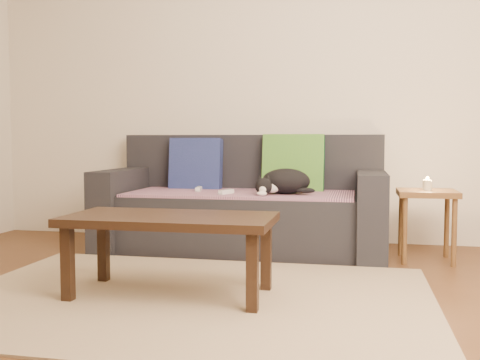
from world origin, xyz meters
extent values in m
plane|color=brown|center=(0.00, 0.00, 0.00)|extent=(4.50, 4.50, 0.00)
cube|color=beige|center=(0.00, 2.00, 1.30)|extent=(4.50, 0.04, 2.60)
cube|color=#232328|center=(0.00, 1.50, 0.21)|extent=(1.70, 0.78, 0.42)
cube|color=#232328|center=(0.00, 1.90, 0.65)|extent=(2.10, 0.18, 0.45)
cube|color=#232328|center=(-0.95, 1.50, 0.30)|extent=(0.20, 0.90, 0.60)
cube|color=#232328|center=(0.95, 1.50, 0.30)|extent=(0.20, 0.90, 0.60)
cube|color=#432648|center=(0.00, 1.48, 0.43)|extent=(1.66, 0.74, 0.02)
cube|color=#0F1D42|center=(-0.43, 1.74, 0.63)|extent=(0.42, 0.15, 0.43)
cube|color=#0B472A|center=(0.36, 1.74, 0.63)|extent=(0.47, 0.20, 0.49)
ellipsoid|color=black|center=(0.35, 1.40, 0.53)|extent=(0.38, 0.30, 0.18)
sphere|color=black|center=(0.20, 1.28, 0.50)|extent=(0.13, 0.13, 0.12)
sphere|color=white|center=(0.21, 1.23, 0.48)|extent=(0.06, 0.06, 0.05)
ellipsoid|color=black|center=(0.49, 1.33, 0.47)|extent=(0.14, 0.06, 0.04)
cube|color=white|center=(-0.33, 1.50, 0.46)|extent=(0.06, 0.15, 0.03)
cube|color=white|center=(-0.08, 1.32, 0.46)|extent=(0.09, 0.15, 0.03)
cube|color=brown|center=(1.32, 1.38, 0.47)|extent=(0.39, 0.39, 0.04)
cylinder|color=brown|center=(1.16, 1.22, 0.22)|extent=(0.04, 0.04, 0.45)
cylinder|color=brown|center=(1.47, 1.22, 0.22)|extent=(0.04, 0.04, 0.45)
cylinder|color=brown|center=(1.16, 1.54, 0.22)|extent=(0.04, 0.04, 0.45)
cylinder|color=brown|center=(1.47, 1.54, 0.22)|extent=(0.04, 0.04, 0.45)
cylinder|color=beige|center=(1.32, 1.38, 0.52)|extent=(0.06, 0.06, 0.07)
sphere|color=#FFBF59|center=(1.32, 1.38, 0.57)|extent=(0.02, 0.02, 0.02)
cube|color=tan|center=(0.00, 0.15, 0.01)|extent=(2.50, 1.80, 0.01)
cube|color=black|center=(-0.11, 0.17, 0.41)|extent=(1.08, 0.54, 0.04)
cube|color=black|center=(-0.59, -0.03, 0.19)|extent=(0.05, 0.05, 0.39)
cube|color=black|center=(0.37, -0.03, 0.19)|extent=(0.05, 0.05, 0.39)
cube|color=black|center=(-0.59, 0.38, 0.19)|extent=(0.05, 0.05, 0.39)
cube|color=black|center=(0.37, 0.38, 0.19)|extent=(0.05, 0.05, 0.39)
camera|label=1|loc=(0.84, -2.60, 0.82)|focal=42.00mm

